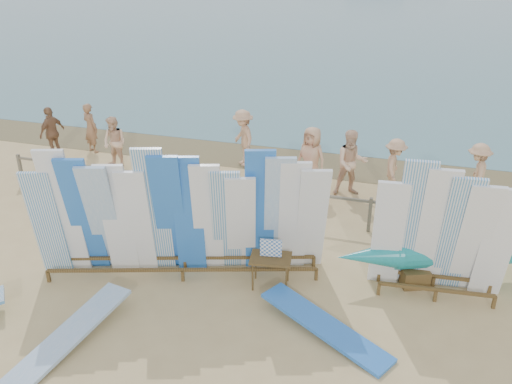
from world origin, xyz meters
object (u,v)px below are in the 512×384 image
(side_surfboard_rack, at_px, (442,236))
(beachgoer_extra_1, at_px, (52,132))
(outrigger_canoe, at_px, (506,251))
(beachgoer_8, at_px, (351,163))
(beachgoer_3, at_px, (243,138))
(beachgoer_6, at_px, (311,159))
(stroller, at_px, (273,189))
(beach_chair_left, at_px, (272,188))
(beachgoer_1, at_px, (91,128))
(flat_board_a, at_px, (72,342))
(flat_board_d, at_px, (324,333))
(vendor_table, at_px, (271,271))
(beachgoer_2, at_px, (115,143))
(beachgoer_extra_0, at_px, (477,174))
(main_surfboard_rack, at_px, (180,219))
(beachgoer_9, at_px, (394,167))
(beach_chair_right, at_px, (290,199))

(side_surfboard_rack, xyz_separation_m, beachgoer_extra_1, (-11.89, 4.36, -0.50))
(outrigger_canoe, height_order, beachgoer_8, beachgoer_8)
(beachgoer_3, height_order, beachgoer_6, beachgoer_6)
(stroller, bearing_deg, beach_chair_left, 121.31)
(stroller, distance_m, beachgoer_1, 7.15)
(flat_board_a, distance_m, beachgoer_6, 8.12)
(flat_board_d, distance_m, beachgoer_1, 11.48)
(vendor_table, height_order, beachgoer_8, beachgoer_8)
(stroller, height_order, beachgoer_2, beachgoer_2)
(stroller, bearing_deg, side_surfboard_rack, -22.74)
(beachgoer_6, distance_m, beachgoer_extra_0, 4.40)
(beachgoer_extra_0, relative_size, beachgoer_extra_1, 1.00)
(beach_chair_left, distance_m, beachgoer_2, 5.30)
(beachgoer_1, distance_m, beachgoer_6, 7.65)
(flat_board_d, bearing_deg, side_surfboard_rack, -17.75)
(side_surfboard_rack, height_order, beachgoer_3, side_surfboard_rack)
(main_surfboard_rack, relative_size, beachgoer_8, 3.19)
(flat_board_a, distance_m, flat_board_d, 4.53)
(side_surfboard_rack, bearing_deg, beachgoer_9, 98.78)
(side_surfboard_rack, relative_size, beachgoer_6, 1.61)
(outrigger_canoe, bearing_deg, beachgoer_extra_1, 144.02)
(beach_chair_right, bearing_deg, vendor_table, -73.67)
(beachgoer_1, height_order, beachgoer_extra_1, beachgoer_extra_1)
(stroller, distance_m, beachgoer_6, 1.53)
(beach_chair_right, distance_m, beachgoer_extra_0, 5.00)
(main_surfboard_rack, distance_m, beach_chair_right, 4.13)
(vendor_table, distance_m, beachgoer_8, 5.05)
(vendor_table, xyz_separation_m, beachgoer_6, (-0.17, 4.89, 0.56))
(side_surfboard_rack, distance_m, beachgoer_3, 8.00)
(beachgoer_1, xyz_separation_m, beachgoer_8, (8.70, -0.87, 0.10))
(main_surfboard_rack, height_order, beach_chair_left, main_surfboard_rack)
(beachgoer_9, relative_size, beachgoer_8, 0.87)
(stroller, distance_m, beachgoer_3, 3.01)
(vendor_table, xyz_separation_m, beachgoer_3, (-2.58, 6.16, 0.53))
(flat_board_d, height_order, beachgoer_3, beachgoer_3)
(outrigger_canoe, distance_m, beachgoer_3, 8.45)
(vendor_table, distance_m, flat_board_a, 3.99)
(main_surfboard_rack, distance_m, beachgoer_extra_1, 8.55)
(flat_board_d, bearing_deg, beachgoer_9, 21.76)
(vendor_table, relative_size, beachgoer_8, 0.59)
(beachgoer_9, relative_size, beachgoer_extra_0, 0.96)
(stroller, bearing_deg, beachgoer_extra_1, -176.80)
(beachgoer_3, bearing_deg, vendor_table, -14.64)
(beachgoer_6, relative_size, beachgoer_2, 1.15)
(main_surfboard_rack, bearing_deg, beachgoer_1, 117.35)
(outrigger_canoe, bearing_deg, beachgoer_9, 103.04)
(side_surfboard_rack, xyz_separation_m, beach_chair_right, (-3.66, 2.93, -1.08))
(flat_board_a, distance_m, beachgoer_8, 8.58)
(beach_chair_left, relative_size, beachgoer_2, 0.60)
(beachgoer_6, distance_m, beachgoer_extra_1, 8.51)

